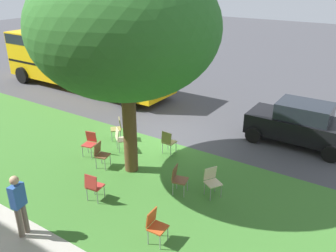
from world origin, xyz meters
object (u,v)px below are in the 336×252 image
Objects in this scene: parked_car at (299,123)px; chair_3 at (212,180)px; chair_1 at (93,185)px; school_bus at (85,58)px; chair_0 at (155,224)px; pedestrian_1 at (19,203)px; chair_4 at (168,141)px; chair_6 at (117,127)px; street_tree at (125,29)px; chair_8 at (120,138)px; chair_5 at (178,177)px; chair_7 at (101,153)px; chair_2 at (90,142)px.

chair_3 is at bearing 76.50° from parked_car.
chair_1 is 0.08× the size of school_bus.
pedestrian_1 reaches higher than chair_0.
chair_1 is at bearing 86.89° from chair_4.
parked_car is at bearing -115.57° from pedestrian_1.
street_tree is at bearing 141.29° from chair_6.
chair_6 is at bearing -43.43° from chair_8.
parked_car reaches higher than chair_3.
chair_3 and chair_8 have the same top height.
chair_7 is (2.97, 0.12, 0.00)m from chair_5.
chair_2 is 1.00m from chair_7.
parked_car is (-4.07, -5.04, -3.75)m from street_tree.
chair_3 is at bearing -141.84° from chair_1.
chair_1 is 1.00× the size of chair_6.
chair_2 is 0.24× the size of parked_car.
chair_3 is 4.14m from chair_8.
pedestrian_1 is at bearing 101.06° from chair_8.
pedestrian_1 is (4.31, 9.01, 0.09)m from parked_car.
chair_4 is at bearing -124.14° from chair_7.
chair_3 is at bearing 149.58° from chair_4.
chair_3 is (-2.68, -2.10, 0.00)m from chair_1.
parked_car reaches higher than chair_8.
chair_0 is 1.00× the size of chair_6.
chair_3 is 3.89m from chair_7.
school_bus is at bearing -31.25° from chair_5.
street_tree is 4.32m from chair_8.
chair_0 and chair_6 have the same top height.
chair_2 is 1.09m from chair_8.
parked_car reaches higher than chair_4.
chair_0 and chair_5 have the same top height.
chair_4 is at bearing -178.25° from chair_6.
chair_0 is 5.11m from chair_2.
chair_1 and chair_2 have the same top height.
chair_1 is (-0.21, 1.96, -4.07)m from street_tree.
school_bus is 6.15× the size of pedestrian_1.
chair_5 is at bearing 171.59° from street_tree.
chair_4 is 2.44m from chair_7.
chair_4 is at bearing -30.42° from chair_3.
chair_6 is (4.56, -3.90, 0.00)m from chair_0.
street_tree is 0.64× the size of school_bus.
chair_3 is 1.00× the size of chair_8.
chair_3 is 1.00× the size of chair_5.
chair_4 is 0.24× the size of parked_car.
street_tree is 4.75m from chair_6.
school_bus is at bearing -27.21° from chair_3.
chair_1 is at bearing 96.20° from street_tree.
chair_3 is at bearing 170.20° from chair_8.
chair_2 and chair_3 have the same top height.
chair_0 is 3.33m from pedestrian_1.
chair_3 is 2.88m from chair_4.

